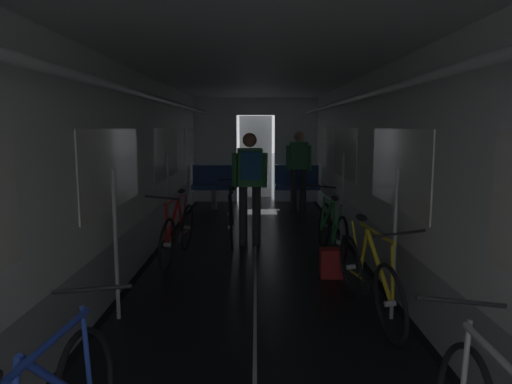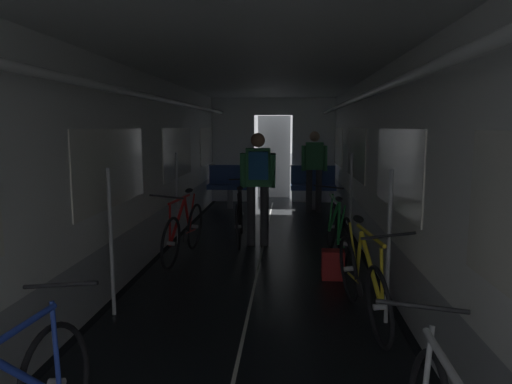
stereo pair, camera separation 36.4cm
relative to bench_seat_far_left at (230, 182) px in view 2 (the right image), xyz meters
name	(u,v)px [view 2 (the right image)]	position (x,y,z in m)	size (l,w,h in m)	color
train_car_shell	(258,133)	(0.90, -4.47, 1.13)	(3.14, 12.34, 2.57)	black
bench_seat_far_left	(230,182)	(0.00, 0.00, 0.00)	(0.98, 0.51, 0.95)	gray
bench_seat_far_right	(313,183)	(1.80, 0.00, 0.00)	(0.98, 0.51, 0.95)	gray
bicycle_green	(337,231)	(1.94, -3.89, -0.19)	(0.44, 1.69, 0.95)	black
bicycle_red	(184,231)	(-0.13, -4.01, -0.18)	(0.44, 1.69, 0.95)	black
bicycle_yellow	(362,280)	(1.96, -5.94, -0.19)	(0.48, 1.69, 0.95)	black
person_cyclist_aisle	(258,179)	(0.82, -3.26, 0.45)	(0.55, 0.40, 1.69)	#2D2D33
bicycle_black_in_aisle	(240,217)	(0.52, -2.99, -0.18)	(0.44, 1.69, 0.94)	black
person_standing_near_bench	(314,166)	(1.80, -0.38, 0.41)	(0.53, 0.23, 1.69)	#2D2D33
backpack_on_floor	(333,265)	(1.80, -4.75, -0.40)	(0.26, 0.20, 0.34)	maroon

